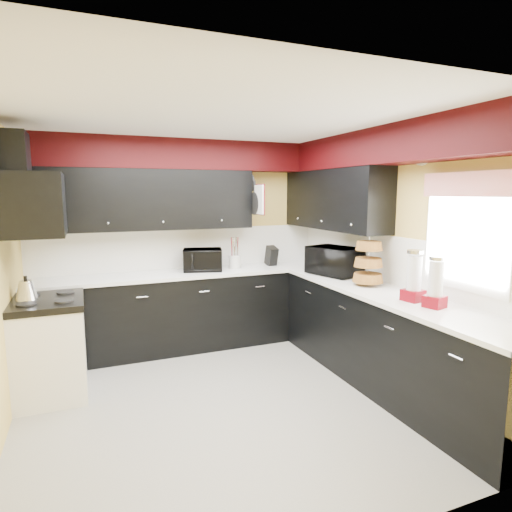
{
  "coord_description": "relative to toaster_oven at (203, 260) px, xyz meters",
  "views": [
    {
      "loc": [
        -1.16,
        -3.5,
        1.88
      ],
      "look_at": [
        0.54,
        0.67,
        1.21
      ],
      "focal_mm": 30.0,
      "sensor_mm": 36.0,
      "label": 1
    }
  ],
  "objects": [
    {
      "name": "ground",
      "position": [
        -0.17,
        -1.5,
        -1.07
      ],
      "size": [
        3.6,
        3.6,
        0.0
      ],
      "primitive_type": "plane",
      "color": "gray",
      "rests_on": "ground"
    },
    {
      "name": "wall_back",
      "position": [
        -0.17,
        0.3,
        0.18
      ],
      "size": [
        3.6,
        0.06,
        2.5
      ],
      "primitive_type": "cube",
      "color": "#E0C666",
      "rests_on": "ground"
    },
    {
      "name": "wall_right",
      "position": [
        1.63,
        -1.5,
        0.18
      ],
      "size": [
        0.06,
        3.6,
        2.5
      ],
      "primitive_type": "cube",
      "color": "#E0C666",
      "rests_on": "ground"
    },
    {
      "name": "ceiling",
      "position": [
        -0.17,
        -1.5,
        1.43
      ],
      "size": [
        3.6,
        3.6,
        0.06
      ],
      "primitive_type": "cube",
      "color": "white",
      "rests_on": "wall_back"
    },
    {
      "name": "cab_back",
      "position": [
        -0.17,
        -0.0,
        -0.62
      ],
      "size": [
        3.6,
        0.6,
        0.9
      ],
      "primitive_type": "cube",
      "color": "black",
      "rests_on": "ground"
    },
    {
      "name": "cab_right",
      "position": [
        1.33,
        -1.8,
        -0.62
      ],
      "size": [
        0.6,
        3.0,
        0.9
      ],
      "primitive_type": "cube",
      "color": "black",
      "rests_on": "ground"
    },
    {
      "name": "counter_back",
      "position": [
        -0.17,
        -0.0,
        -0.15
      ],
      "size": [
        3.62,
        0.64,
        0.04
      ],
      "primitive_type": "cube",
      "color": "white",
      "rests_on": "cab_back"
    },
    {
      "name": "counter_right",
      "position": [
        1.33,
        -1.8,
        -0.15
      ],
      "size": [
        0.64,
        3.02,
        0.04
      ],
      "primitive_type": "cube",
      "color": "white",
      "rests_on": "cab_right"
    },
    {
      "name": "splash_back",
      "position": [
        -0.17,
        0.29,
        0.12
      ],
      "size": [
        3.6,
        0.02,
        0.5
      ],
      "primitive_type": "cube",
      "color": "white",
      "rests_on": "counter_back"
    },
    {
      "name": "splash_right",
      "position": [
        1.62,
        -1.5,
        0.12
      ],
      "size": [
        0.02,
        3.6,
        0.5
      ],
      "primitive_type": "cube",
      "color": "white",
      "rests_on": "counter_right"
    },
    {
      "name": "upper_back",
      "position": [
        -0.67,
        0.12,
        0.73
      ],
      "size": [
        2.6,
        0.35,
        0.7
      ],
      "primitive_type": "cube",
      "color": "black",
      "rests_on": "wall_back"
    },
    {
      "name": "upper_right",
      "position": [
        1.45,
        -0.6,
        0.73
      ],
      "size": [
        0.35,
        1.8,
        0.7
      ],
      "primitive_type": "cube",
      "color": "black",
      "rests_on": "wall_right"
    },
    {
      "name": "soffit_back",
      "position": [
        -0.17,
        0.12,
        1.25
      ],
      "size": [
        3.6,
        0.36,
        0.35
      ],
      "primitive_type": "cube",
      "color": "black",
      "rests_on": "wall_back"
    },
    {
      "name": "soffit_right",
      "position": [
        1.45,
        -1.68,
        1.25
      ],
      "size": [
        0.36,
        3.24,
        0.35
      ],
      "primitive_type": "cube",
      "color": "black",
      "rests_on": "wall_right"
    },
    {
      "name": "stove",
      "position": [
        -1.67,
        -0.75,
        -0.64
      ],
      "size": [
        0.6,
        0.75,
        0.86
      ],
      "primitive_type": "cube",
      "color": "white",
      "rests_on": "ground"
    },
    {
      "name": "cooktop",
      "position": [
        -1.67,
        -0.75,
        -0.18
      ],
      "size": [
        0.62,
        0.77,
        0.06
      ],
      "primitive_type": "cube",
      "color": "black",
      "rests_on": "stove"
    },
    {
      "name": "hood",
      "position": [
        -1.72,
        -0.75,
        0.71
      ],
      "size": [
        0.5,
        0.78,
        0.55
      ],
      "primitive_type": "cube",
      "color": "black",
      "rests_on": "wall_left"
    },
    {
      "name": "hood_duct",
      "position": [
        -1.85,
        -0.75,
        1.13
      ],
      "size": [
        0.24,
        0.4,
        0.4
      ],
      "primitive_type": "cube",
      "color": "black",
      "rests_on": "wall_left"
    },
    {
      "name": "window",
      "position": [
        1.61,
        -2.4,
        0.48
      ],
      "size": [
        0.03,
        0.86,
        0.96
      ],
      "primitive_type": null,
      "color": "white",
      "rests_on": "wall_right"
    },
    {
      "name": "valance",
      "position": [
        1.56,
        -2.4,
        0.88
      ],
      "size": [
        0.04,
        0.88,
        0.2
      ],
      "primitive_type": "cube",
      "color": "red",
      "rests_on": "wall_right"
    },
    {
      "name": "pan_top",
      "position": [
        0.65,
        0.05,
        0.93
      ],
      "size": [
        0.03,
        0.22,
        0.4
      ],
      "primitive_type": null,
      "color": "black",
      "rests_on": "upper_back"
    },
    {
      "name": "pan_mid",
      "position": [
        0.65,
        -0.08,
        0.68
      ],
      "size": [
        0.03,
        0.28,
        0.46
      ],
      "primitive_type": null,
      "color": "black",
      "rests_on": "upper_back"
    },
    {
      "name": "pan_low",
      "position": [
        0.65,
        0.18,
        0.65
      ],
      "size": [
        0.03,
        0.24,
        0.42
      ],
      "primitive_type": null,
      "color": "black",
      "rests_on": "upper_back"
    },
    {
      "name": "cut_board",
      "position": [
        0.66,
        -0.2,
        0.73
      ],
      "size": [
        0.03,
        0.26,
        0.35
      ],
      "primitive_type": "cube",
      "color": "white",
      "rests_on": "upper_back"
    },
    {
      "name": "baskets",
      "position": [
        1.35,
        -1.45,
        0.11
      ],
      "size": [
        0.27,
        0.27,
        0.5
      ],
      "primitive_type": null,
      "color": "brown",
      "rests_on": "upper_right"
    },
    {
      "name": "deco_plate",
      "position": [
        1.6,
        -1.85,
        1.18
      ],
      "size": [
        0.03,
        0.24,
        0.24
      ],
      "primitive_type": null,
      "color": "white",
      "rests_on": "wall_right"
    },
    {
      "name": "toaster_oven",
      "position": [
        0.0,
        0.0,
        0.0
      ],
      "size": [
        0.54,
        0.49,
        0.27
      ],
      "primitive_type": "imported",
      "rotation": [
        0.0,
        0.0,
        -0.26
      ],
      "color": "black",
      "rests_on": "counter_back"
    },
    {
      "name": "microwave",
      "position": [
        1.34,
        -0.84,
        0.03
      ],
      "size": [
        0.55,
        0.68,
        0.32
      ],
      "primitive_type": "imported",
      "rotation": [
        0.0,
        0.0,
        1.86
      ],
      "color": "black",
      "rests_on": "counter_right"
    },
    {
      "name": "utensil_crock",
      "position": [
        0.41,
        0.0,
        -0.05
      ],
      "size": [
        0.18,
        0.18,
        0.16
      ],
      "primitive_type": "cylinder",
      "rotation": [
        0.0,
        0.0,
        0.17
      ],
      "color": "silver",
      "rests_on": "counter_back"
    },
    {
      "name": "knife_block",
      "position": [
        0.93,
        0.02,
        -0.01
      ],
      "size": [
        0.12,
        0.16,
        0.25
      ],
      "primitive_type": "cube",
      "rotation": [
        0.0,
        0.0,
        0.05
      ],
      "color": "black",
      "rests_on": "counter_back"
    },
    {
      "name": "kettle",
      "position": [
        -1.84,
        -0.7,
        -0.07
      ],
      "size": [
        0.24,
        0.24,
        0.17
      ],
      "primitive_type": null,
      "rotation": [
        0.0,
        0.0,
        -0.29
      ],
      "color": "silver",
      "rests_on": "cooktop"
    },
    {
      "name": "dispenser_a",
      "position": [
        1.32,
        -2.13,
        0.08
      ],
      "size": [
        0.19,
        0.19,
        0.44
      ],
      "primitive_type": null,
      "rotation": [
        0.0,
        0.0,
        0.19
      ],
      "color": "#57000E",
      "rests_on": "counter_right"
    },
    {
      "name": "dispenser_b",
      "position": [
        1.33,
        -2.37,
        0.07
      ],
      "size": [
        0.18,
        0.18,
        0.4
      ],
      "primitive_type": null,
      "rotation": [
        0.0,
        0.0,
        0.27
      ],
      "color": "#5E0B03",
      "rests_on": "counter_right"
    }
  ]
}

